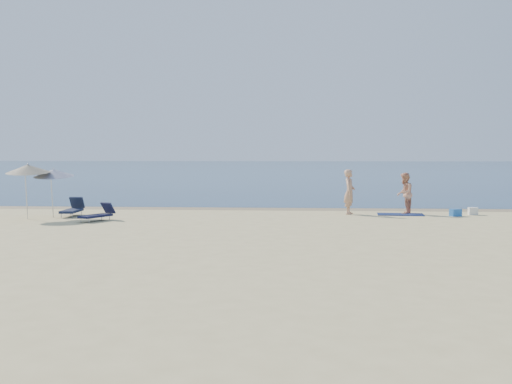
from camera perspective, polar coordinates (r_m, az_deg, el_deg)
ground at (r=10.68m, az=3.79°, el=-10.76°), size 160.00×160.00×0.00m
sea at (r=110.38m, az=3.96°, el=2.17°), size 240.00×160.00×0.01m
wet_sand_strip at (r=29.86m, az=3.92°, el=-1.52°), size 240.00×1.60×0.00m
person_left at (r=27.54m, az=8.30°, el=0.01°), size 0.59×0.77×1.91m
person_right at (r=28.14m, az=13.06°, el=-0.12°), size 0.92×1.03×1.77m
beach_towel at (r=27.78m, az=12.71°, el=-1.95°), size 1.98×1.20×0.03m
white_bag at (r=28.55m, az=18.73°, el=-1.62°), size 0.37×0.31×0.31m
blue_cooler at (r=27.72m, az=17.31°, el=-1.76°), size 0.51×0.45×0.30m
umbrella_near at (r=27.26m, az=-17.55°, el=1.63°), size 1.66×1.68×2.09m
umbrella_far at (r=26.91m, az=-19.61°, el=1.96°), size 1.85×1.87×2.28m
lounger_left at (r=27.61m, az=-16.00°, el=-1.49°), size 0.64×1.75×0.76m
lounger_right at (r=25.39m, az=-13.89°, el=-1.95°), size 1.14×1.63×0.69m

